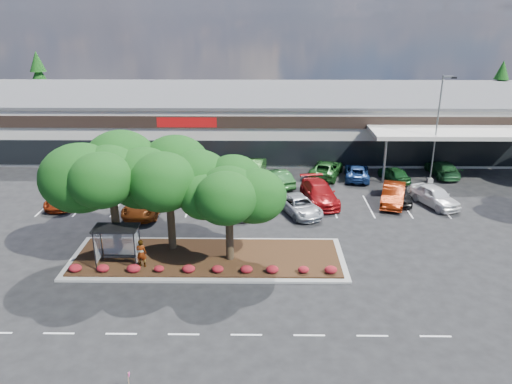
{
  "coord_description": "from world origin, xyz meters",
  "views": [
    {
      "loc": [
        1.56,
        -25.21,
        15.68
      ],
      "look_at": [
        1.11,
        9.86,
        2.6
      ],
      "focal_mm": 35.0,
      "sensor_mm": 36.0,
      "label": 1
    }
  ],
  "objects_px": {
    "car_0": "(64,197)",
    "car_1": "(99,187)",
    "light_pole": "(436,137)",
    "survey_stake": "(129,380)"
  },
  "relations": [
    {
      "from": "car_0",
      "to": "car_1",
      "type": "bearing_deg",
      "value": 37.85
    },
    {
      "from": "car_0",
      "to": "car_1",
      "type": "distance_m",
      "value": 3.14
    },
    {
      "from": "survey_stake",
      "to": "car_0",
      "type": "bearing_deg",
      "value": 116.82
    },
    {
      "from": "car_0",
      "to": "car_1",
      "type": "xyz_separation_m",
      "value": [
        2.29,
        2.14,
        0.12
      ]
    },
    {
      "from": "survey_stake",
      "to": "car_1",
      "type": "relative_size",
      "value": 0.23
    },
    {
      "from": "survey_stake",
      "to": "car_0",
      "type": "height_order",
      "value": "car_0"
    },
    {
      "from": "light_pole",
      "to": "survey_stake",
      "type": "xyz_separation_m",
      "value": [
        -21.7,
        -27.82,
        -3.75
      ]
    },
    {
      "from": "light_pole",
      "to": "car_1",
      "type": "bearing_deg",
      "value": -172.46
    },
    {
      "from": "car_0",
      "to": "light_pole",
      "type": "bearing_deg",
      "value": 5.37
    },
    {
      "from": "light_pole",
      "to": "car_1",
      "type": "height_order",
      "value": "light_pole"
    }
  ]
}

